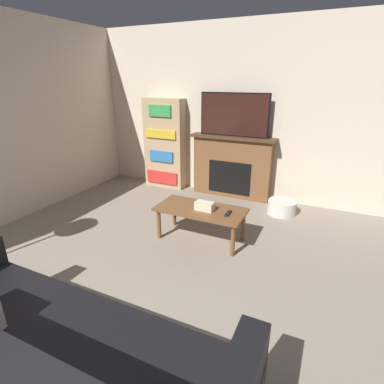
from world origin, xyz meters
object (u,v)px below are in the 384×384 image
(couch, at_px, (46,367))
(storage_basket, at_px, (282,207))
(coffee_table, at_px, (201,212))
(tv, at_px, (234,115))
(fireplace, at_px, (232,166))
(bookshelf, at_px, (165,144))

(couch, height_order, storage_basket, couch)
(coffee_table, bearing_deg, storage_basket, 56.82)
(couch, relative_size, storage_basket, 5.70)
(tv, bearing_deg, storage_basket, -21.45)
(fireplace, height_order, coffee_table, fireplace)
(couch, bearing_deg, storage_basket, 76.97)
(coffee_table, xyz_separation_m, storage_basket, (0.78, 1.20, -0.26))
(tv, relative_size, coffee_table, 1.02)
(couch, xyz_separation_m, bookshelf, (-1.37, 3.79, 0.49))
(fireplace, height_order, tv, tv)
(tv, bearing_deg, bookshelf, -179.87)
(tv, distance_m, coffee_table, 1.85)
(fireplace, height_order, bookshelf, bookshelf)
(fireplace, bearing_deg, tv, -90.00)
(bookshelf, bearing_deg, fireplace, 1.03)
(coffee_table, relative_size, storage_basket, 2.61)
(couch, distance_m, storage_basket, 3.53)
(fireplace, height_order, couch, fireplace)
(tv, distance_m, couch, 3.94)
(couch, bearing_deg, bookshelf, 109.90)
(fireplace, distance_m, storage_basket, 1.07)
(coffee_table, height_order, storage_basket, coffee_table)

